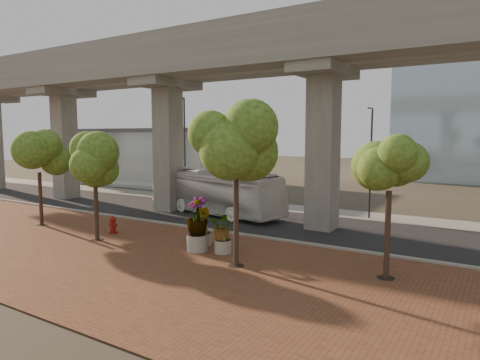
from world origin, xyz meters
The scene contains 18 objects.
ground centered at (0.00, 0.00, 0.00)m, with size 160.00×160.00×0.00m, color #3A362A.
brick_plaza centered at (0.00, -8.00, 0.03)m, with size 70.00×13.00×0.06m, color brown.
asphalt_road centered at (0.00, 2.00, 0.02)m, with size 90.00×8.00×0.04m, color black.
curb_strip centered at (0.00, -2.00, 0.08)m, with size 70.00×0.25×0.16m, color gray.
far_sidewalk centered at (0.00, 7.50, 0.03)m, with size 90.00×3.00×0.06m, color gray.
transit_viaduct centered at (0.00, 2.00, 7.29)m, with size 72.00×5.60×12.40m.
station_pavilion centered at (-20.00, 16.00, 3.22)m, with size 23.00×13.00×6.30m.
transit_bus centered at (-2.33, 2.65, 1.59)m, with size 2.67×11.38×3.17m, color silver.
fire_hydrant centered at (-3.61, -5.50, 0.54)m, with size 0.50×0.45×1.01m.
planter_front centered at (4.00, -5.55, 1.25)m, with size 1.79×1.79×1.97m.
planter_right centered at (2.73, -5.90, 1.66)m, with size 2.47×2.47×2.64m.
planter_left centered at (2.37, -4.95, 1.27)m, with size 1.82×1.82×2.00m.
street_tree_far_west centered at (-9.11, -6.30, 4.34)m, with size 3.44×3.44×5.87m.
street_tree_near_west centered at (-3.10, -7.02, 4.29)m, with size 3.29×3.29×5.75m.
street_tree_near_east centered at (5.61, -6.92, 5.14)m, with size 3.99×3.99×6.92m.
street_tree_far_east centered at (11.43, -5.15, 4.36)m, with size 2.99×2.99×5.69m.
streetlamp_west centered at (-7.52, 5.66, 5.04)m, with size 0.43×1.25×8.64m.
streetlamp_east centered at (7.55, 6.63, 4.29)m, with size 0.36×1.06×7.34m.
Camera 1 is at (15.16, -21.95, 5.65)m, focal length 32.00 mm.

